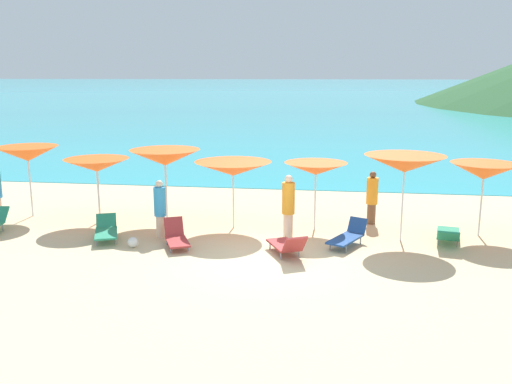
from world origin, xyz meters
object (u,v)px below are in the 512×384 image
Objects in this scene: umbrella_0 at (28,154)px; beach_ball at (133,242)px; umbrella_1 at (97,165)px; lounge_chair_0 at (287,245)px; umbrella_6 at (484,171)px; beachgoer_0 at (372,196)px; umbrella_3 at (233,169)px; beachgoer_1 at (160,208)px; lounge_chair_2 at (348,236)px; lounge_chair_3 at (176,237)px; umbrella_4 at (316,169)px; beachgoer_2 at (288,205)px; lounge_chair_5 at (448,234)px; umbrella_2 at (165,158)px; lounge_chair_1 at (106,230)px; umbrella_5 at (405,164)px.

beach_ball is at bearing -31.43° from umbrella_0.
umbrella_1 is 1.34× the size of lounge_chair_0.
umbrella_6 is at bearing 14.64° from beach_ball.
lounge_chair_0 is 0.97× the size of beachgoer_0.
umbrella_3 is 2.45m from beachgoer_1.
lounge_chair_3 is (-4.60, -0.73, -0.01)m from lounge_chair_2.
beachgoer_2 is (-0.72, -0.92, -0.89)m from umbrella_4.
umbrella_2 is at bearing 3.00° from lounge_chair_5.
umbrella_4 is (4.66, -0.27, -0.19)m from umbrella_2.
beachgoer_1 is at bearing -152.36° from beachgoer_0.
umbrella_2 is 1.47× the size of lounge_chair_2.
beachgoer_2 reaches higher than beach_ball.
beachgoer_0 is at bearing -2.11° from lounge_chair_1.
lounge_chair_2 reaches higher than lounge_chair_1.
lounge_chair_2 is 5.82m from beach_ball.
umbrella_1 is 0.91× the size of umbrella_2.
umbrella_2 is 6.51m from beachgoer_0.
beachgoer_2 is at bearing -170.31° from umbrella_6.
beachgoer_0 is at bearing 3.34° from umbrella_0.
umbrella_4 is 5.63m from beach_ball.
umbrella_1 is 7.98m from lounge_chair_2.
umbrella_1 is 0.89× the size of umbrella_5.
umbrella_5 reaches higher than umbrella_0.
umbrella_2 is 2.97m from lounge_chair_1.
umbrella_6 reaches higher than lounge_chair_1.
umbrella_5 is 6.51m from lounge_chair_3.
lounge_chair_5 is 6.54× the size of beach_ball.
umbrella_3 reaches higher than lounge_chair_1.
lounge_chair_3 reaches higher than lounge_chair_5.
umbrella_6 is (13.93, -0.25, -0.18)m from umbrella_0.
umbrella_3 is at bearing -175.90° from umbrella_4.
lounge_chair_0 reaches higher than beach_ball.
beachgoer_2 is (5.06, 0.91, 0.69)m from lounge_chair_1.
umbrella_1 is 6.74m from umbrella_4.
umbrella_0 is 1.09× the size of umbrella_6.
beachgoer_1 is at bearing 14.93° from lounge_chair_5.
beachgoer_1 is (2.43, -1.36, -0.93)m from umbrella_1.
beachgoer_0 is (7.50, 2.72, 0.60)m from lounge_chair_1.
umbrella_3 is 3.38m from lounge_chair_0.
lounge_chair_2 is at bearing -20.83° from umbrella_3.
lounge_chair_5 is (2.72, 0.57, -0.01)m from lounge_chair_2.
umbrella_6 is 7.56× the size of beach_ball.
umbrella_0 reaches higher than umbrella_4.
umbrella_6 is at bearing 0.48° from umbrella_1.
umbrella_3 reaches higher than umbrella_1.
beachgoer_1 is at bearing 107.29° from lounge_chair_3.
lounge_chair_1 is 1.17× the size of lounge_chair_3.
lounge_chair_2 is 1.90m from beachgoer_2.
lounge_chair_0 is at bearing -52.60° from umbrella_3.
umbrella_6 is 1.32× the size of lounge_chair_0.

